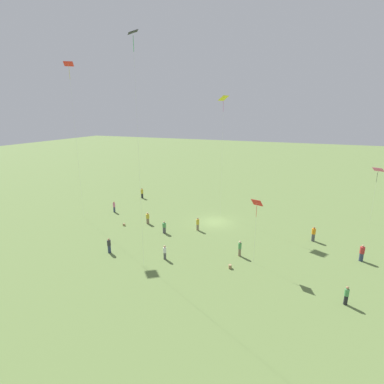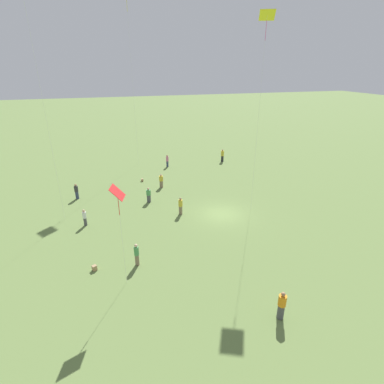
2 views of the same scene
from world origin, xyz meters
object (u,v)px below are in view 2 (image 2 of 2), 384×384
(person_6, at_px, (222,156))
(person_7, at_px, (85,217))
(person_0, at_px, (149,195))
(kite_5, at_px, (118,195))
(person_1, at_px, (282,306))
(person_9, at_px, (167,161))
(kite_1, at_px, (267,23))
(person_2, at_px, (161,181))
(picnic_bag_1, at_px, (142,180))
(person_8, at_px, (181,206))
(picnic_bag_0, at_px, (95,268))
(kite_0, at_px, (127,3))
(person_10, at_px, (137,254))
(person_3, at_px, (76,191))

(person_6, height_order, person_7, person_6)
(person_0, height_order, kite_5, kite_5)
(person_1, xyz_separation_m, person_9, (28.81, 0.28, -0.02))
(kite_1, bearing_deg, person_2, 21.31)
(person_2, height_order, picnic_bag_1, person_2)
(person_2, height_order, kite_5, kite_5)
(person_8, bearing_deg, kite_1, 1.14)
(person_8, relative_size, picnic_bag_1, 5.46)
(person_9, bearing_deg, kite_1, 103.48)
(picnic_bag_0, bearing_deg, kite_0, -14.36)
(person_8, distance_m, picnic_bag_1, 10.24)
(kite_5, bearing_deg, person_1, -63.48)
(person_9, xyz_separation_m, picnic_bag_0, (-21.27, 9.89, -0.68))
(person_2, xyz_separation_m, picnic_bag_0, (-13.90, 7.55, -0.61))
(person_9, bearing_deg, person_8, 78.04)
(person_0, bearing_deg, person_6, -41.89)
(person_10, bearing_deg, picnic_bag_0, 172.20)
(person_9, bearing_deg, kite_5, 66.77)
(person_3, relative_size, picnic_bag_0, 4.41)
(person_8, relative_size, person_9, 1.00)
(kite_0, bearing_deg, person_7, 167.02)
(kite_0, height_order, picnic_bag_0, kite_0)
(kite_1, bearing_deg, person_0, 43.44)
(kite_0, bearing_deg, kite_5, -179.88)
(person_2, bearing_deg, person_10, -34.31)
(person_3, relative_size, person_10, 0.97)
(person_8, xyz_separation_m, person_9, (14.67, -1.90, 0.01))
(person_1, distance_m, picnic_bag_0, 12.68)
(person_2, distance_m, person_3, 9.35)
(person_1, relative_size, kite_1, 0.11)
(person_7, height_order, person_8, person_8)
(person_7, xyz_separation_m, kite_0, (17.05, -6.91, 19.42))
(person_0, bearing_deg, person_10, 173.47)
(person_7, bearing_deg, person_6, 163.67)
(person_0, height_order, person_1, person_1)
(person_7, distance_m, kite_1, 22.19)
(person_1, xyz_separation_m, person_7, (14.45, 10.95, -0.10))
(person_1, relative_size, person_7, 1.16)
(person_2, distance_m, kite_1, 19.13)
(person_3, bearing_deg, kite_0, -174.42)
(person_9, bearing_deg, person_1, 85.99)
(kite_1, bearing_deg, kite_5, 99.67)
(kite_5, height_order, picnic_bag_0, kite_5)
(person_10, bearing_deg, kite_5, -121.47)
(person_7, relative_size, kite_1, 0.09)
(person_1, relative_size, person_9, 1.05)
(person_9, xyz_separation_m, kite_5, (-23.22, 7.85, 5.48))
(person_6, bearing_deg, kite_5, -72.25)
(person_7, relative_size, person_9, 0.91)
(person_3, bearing_deg, person_8, 97.75)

